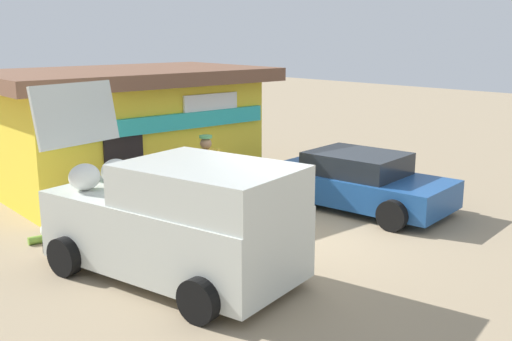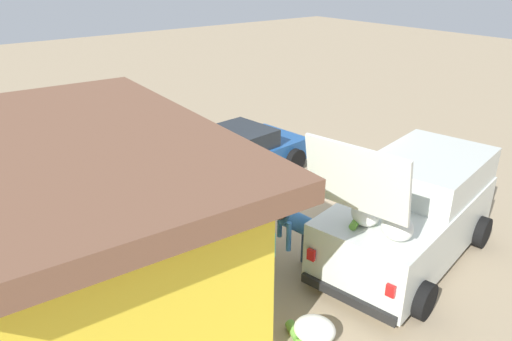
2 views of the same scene
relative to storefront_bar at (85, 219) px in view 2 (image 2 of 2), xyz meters
name	(u,v)px [view 2 (image 2 of 2)]	position (x,y,z in m)	size (l,w,h in m)	color
ground_plane	(302,204)	(0.32, -5.05, -1.52)	(60.00, 60.00, 0.00)	#9E896B
storefront_bar	(85,219)	(0.00, 0.00, 0.00)	(6.76, 4.44, 2.91)	yellow
delivery_van	(411,211)	(-2.43, -5.25, -0.58)	(2.80, 4.56, 2.93)	silver
parked_sedan	(233,154)	(2.72, -4.78, -0.94)	(2.50, 4.26, 1.22)	#1E4C8C
vendor_standing	(256,196)	(-0.24, -3.24, -0.50)	(0.48, 0.48, 1.76)	#4C4C51
customer_bending	(298,229)	(-1.49, -3.24, -0.69)	(0.68, 0.81, 1.33)	navy
unloaded_banana_pile	(314,331)	(-3.02, -2.18, -1.33)	(0.99, 0.77, 0.41)	silver
paint_bucket	(150,197)	(2.47, -2.22, -1.31)	(0.33, 0.33, 0.41)	silver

